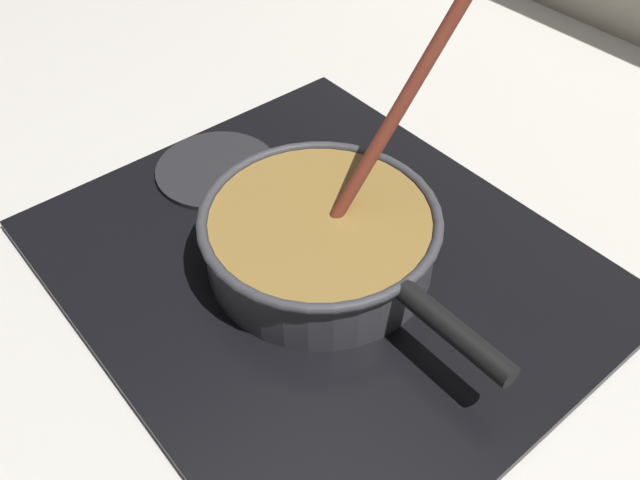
% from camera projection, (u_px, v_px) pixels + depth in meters
% --- Properties ---
extents(ground, '(2.40, 1.60, 0.04)m').
position_uv_depth(ground, '(245.00, 310.00, 0.72)').
color(ground, beige).
extents(hob_plate, '(0.56, 0.48, 0.01)m').
position_uv_depth(hob_plate, '(320.00, 265.00, 0.73)').
color(hob_plate, black).
rests_on(hob_plate, ground).
extents(burner_ring, '(0.21, 0.21, 0.01)m').
position_uv_depth(burner_ring, '(320.00, 258.00, 0.72)').
color(burner_ring, '#592D0C').
rests_on(burner_ring, hob_plate).
extents(spare_burner, '(0.15, 0.15, 0.01)m').
position_uv_depth(spare_burner, '(217.00, 169.00, 0.83)').
color(spare_burner, '#262628').
rests_on(spare_burner, hob_plate).
extents(cooking_pan, '(0.37, 0.30, 0.30)m').
position_uv_depth(cooking_pan, '(322.00, 236.00, 0.70)').
color(cooking_pan, '#38383D').
rests_on(cooking_pan, hob_plate).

